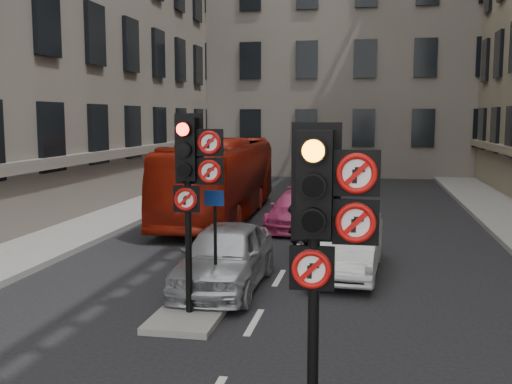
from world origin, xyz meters
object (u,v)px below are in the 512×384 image
(signal_near, at_px, (323,220))
(bus_red, at_px, (221,178))
(signal_far, at_px, (192,170))
(motorcycle, at_px, (319,246))
(car_white, at_px, (347,245))
(motorcyclist, at_px, (300,221))
(car_pink, at_px, (298,210))
(car_silver, at_px, (225,256))
(info_sign, at_px, (215,230))

(signal_near, xyz_separation_m, bus_red, (-4.79, 14.82, -1.16))
(signal_far, distance_m, motorcycle, 5.41)
(car_white, xyz_separation_m, motorcyclist, (-1.31, 1.68, 0.24))
(car_pink, height_order, motorcycle, car_pink)
(car_white, distance_m, motorcyclist, 2.14)
(signal_near, xyz_separation_m, car_pink, (-1.79, 13.29, -1.98))
(motorcycle, distance_m, motorcyclist, 1.17)
(signal_near, xyz_separation_m, motorcyclist, (-1.30, 9.44, -1.67))
(car_silver, xyz_separation_m, info_sign, (0.11, -1.27, 0.81))
(car_pink, xyz_separation_m, info_sign, (-0.59, -8.55, 0.90))
(signal_far, height_order, car_pink, signal_far)
(bus_red, distance_m, info_sign, 10.36)
(signal_far, height_order, info_sign, signal_far)
(car_pink, distance_m, bus_red, 3.46)
(motorcycle, bearing_deg, motorcyclist, 121.57)
(signal_near, height_order, info_sign, signal_near)
(car_silver, distance_m, bus_red, 9.13)
(signal_far, distance_m, motorcyclist, 5.88)
(motorcycle, bearing_deg, info_sign, -114.51)
(bus_red, relative_size, motorcyclist, 5.61)
(motorcycle, bearing_deg, bus_red, 122.07)
(signal_near, relative_size, motorcycle, 2.40)
(motorcycle, height_order, info_sign, info_sign)
(motorcyclist, bearing_deg, bus_red, -71.40)
(motorcycle, relative_size, motorcyclist, 0.82)
(car_white, bearing_deg, motorcyclist, 131.43)
(car_silver, distance_m, motorcycle, 3.10)
(signal_far, height_order, motorcyclist, signal_far)
(car_silver, distance_m, car_pink, 7.32)
(motorcyclist, bearing_deg, signal_far, 62.12)
(car_pink, height_order, bus_red, bus_red)
(signal_far, height_order, motorcycle, signal_far)
(car_pink, xyz_separation_m, bus_red, (-3.00, 1.53, 0.82))
(bus_red, bearing_deg, signal_near, -73.89)
(car_silver, bearing_deg, signal_far, -92.48)
(car_silver, bearing_deg, info_sign, -84.53)
(info_sign, bearing_deg, bus_red, 101.91)
(info_sign, bearing_deg, signal_far, -107.66)
(signal_far, bearing_deg, bus_red, 101.45)
(motorcyclist, height_order, info_sign, info_sign)
(signal_far, relative_size, motorcycle, 2.40)
(car_white, bearing_deg, info_sign, -124.78)
(car_silver, distance_m, info_sign, 1.51)
(car_pink, relative_size, motorcyclist, 2.27)
(car_white, bearing_deg, motorcycle, 136.94)
(car_white, relative_size, car_pink, 0.99)
(signal_far, relative_size, car_silver, 0.87)
(bus_red, relative_size, motorcycle, 6.84)
(signal_far, bearing_deg, car_silver, 87.09)
(signal_near, xyz_separation_m, car_white, (0.01, 7.77, -1.91))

